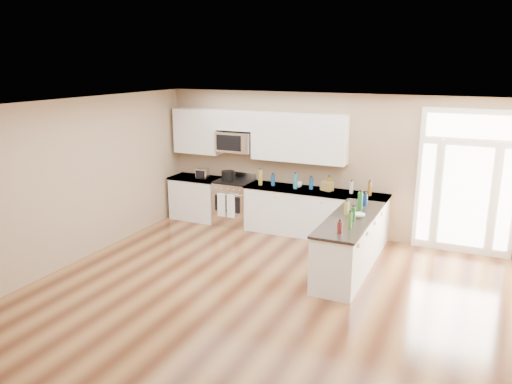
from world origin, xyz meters
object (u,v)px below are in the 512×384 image
peninsula_cabinet (349,247)px  toaster_oven (203,173)px  kitchen_range (234,202)px  stockpot (228,175)px

peninsula_cabinet → toaster_oven: 3.92m
peninsula_cabinet → toaster_oven: size_ratio=9.27×
peninsula_cabinet → kitchen_range: (-2.86, 1.45, 0.05)m
kitchen_range → toaster_oven: size_ratio=4.32×
kitchen_range → peninsula_cabinet: bearing=-26.8°
kitchen_range → toaster_oven: 0.94m
peninsula_cabinet → toaster_oven: bearing=158.6°
kitchen_range → toaster_oven: (-0.74, -0.03, 0.57)m
peninsula_cabinet → kitchen_range: kitchen_range is taller
stockpot → kitchen_range: bearing=6.1°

